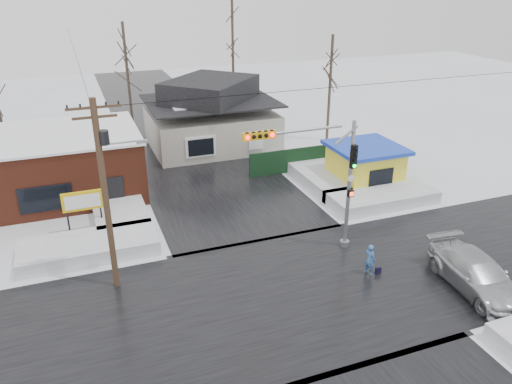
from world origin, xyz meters
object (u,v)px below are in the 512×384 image
object	(u,v)px
utility_pole	(106,186)
kiosk	(365,165)
car	(476,274)
pedestrian	(370,260)
marquee_sign	(83,202)
traffic_signal	(323,172)

from	to	relation	value
utility_pole	kiosk	distance (m)	18.95
car	pedestrian	bearing A→B (deg)	149.49
marquee_sign	traffic_signal	bearing A→B (deg)	-29.72
marquee_sign	car	xyz separation A→B (m)	(16.63, -12.19, -1.10)
marquee_sign	car	world-z (taller)	marquee_sign
kiosk	pedestrian	xyz separation A→B (m)	(-5.80, -9.85, -0.65)
traffic_signal	marquee_sign	distance (m)	13.42
pedestrian	traffic_signal	bearing A→B (deg)	2.87
traffic_signal	utility_pole	world-z (taller)	utility_pole
pedestrian	kiosk	bearing A→B (deg)	-51.81
traffic_signal	kiosk	world-z (taller)	traffic_signal
utility_pole	marquee_sign	distance (m)	6.87
marquee_sign	kiosk	world-z (taller)	kiosk
marquee_sign	kiosk	bearing A→B (deg)	1.55
kiosk	car	xyz separation A→B (m)	(-1.87, -12.70, -0.65)
utility_pole	marquee_sign	bearing A→B (deg)	100.13
kiosk	traffic_signal	bearing A→B (deg)	-135.16
utility_pole	car	distance (m)	17.29
kiosk	utility_pole	bearing A→B (deg)	-159.56
traffic_signal	utility_pole	xyz separation A→B (m)	(-10.36, 0.53, 0.57)
pedestrian	car	distance (m)	4.85
traffic_signal	marquee_sign	size ratio (longest dim) A/B	2.75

